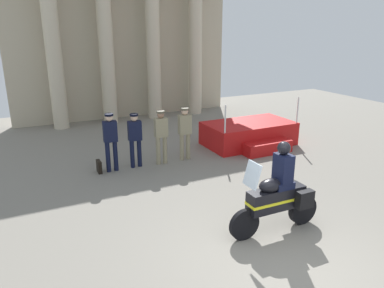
% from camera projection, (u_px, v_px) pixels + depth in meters
% --- Properties ---
extents(ground_plane, '(28.68, 28.68, 0.00)m').
position_uv_depth(ground_plane, '(286.00, 265.00, 6.47)').
color(ground_plane, gray).
extents(colonnade_backdrop, '(9.86, 1.46, 7.10)m').
position_uv_depth(colonnade_backdrop, '(126.00, 32.00, 15.85)').
color(colonnade_backdrop, '#B6AB91').
rests_on(colonnade_backdrop, ground_plane).
extents(reviewing_stand, '(3.07, 2.22, 1.70)m').
position_uv_depth(reviewing_stand, '(250.00, 134.00, 12.93)').
color(reviewing_stand, '#B71414').
rests_on(reviewing_stand, ground_plane).
extents(officer_in_row_0, '(0.39, 0.24, 1.70)m').
position_uv_depth(officer_in_row_0, '(110.00, 138.00, 10.37)').
color(officer_in_row_0, black).
rests_on(officer_in_row_0, ground_plane).
extents(officer_in_row_1, '(0.39, 0.24, 1.62)m').
position_uv_depth(officer_in_row_1, '(135.00, 136.00, 10.72)').
color(officer_in_row_1, black).
rests_on(officer_in_row_1, ground_plane).
extents(officer_in_row_2, '(0.39, 0.24, 1.64)m').
position_uv_depth(officer_in_row_2, '(161.00, 133.00, 10.96)').
color(officer_in_row_2, gray).
rests_on(officer_in_row_2, ground_plane).
extents(officer_in_row_3, '(0.39, 0.24, 1.65)m').
position_uv_depth(officer_in_row_3, '(185.00, 130.00, 11.32)').
color(officer_in_row_3, gray).
rests_on(officer_in_row_3, ground_plane).
extents(motorcycle_with_rider, '(2.09, 0.71, 1.90)m').
position_uv_depth(motorcycle_with_rider, '(279.00, 195.00, 7.34)').
color(motorcycle_with_rider, black).
rests_on(motorcycle_with_rider, ground_plane).
extents(briefcase_on_ground, '(0.10, 0.32, 0.36)m').
position_uv_depth(briefcase_on_ground, '(99.00, 167.00, 10.51)').
color(briefcase_on_ground, black).
rests_on(briefcase_on_ground, ground_plane).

